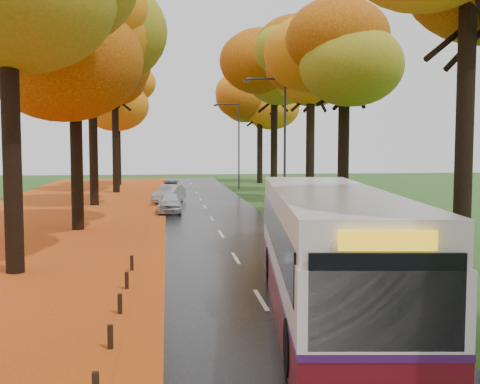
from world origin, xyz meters
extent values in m
cube|color=black|center=(0.00, 25.00, 0.02)|extent=(6.50, 90.00, 0.04)
cube|color=silver|center=(0.00, 25.00, 0.04)|extent=(0.12, 90.00, 0.01)
cube|color=#942D0D|center=(-9.00, 25.00, 0.01)|extent=(12.00, 90.00, 0.02)
cube|color=#D55B15|center=(-3.05, 25.00, 0.04)|extent=(0.90, 90.00, 0.01)
cylinder|color=black|center=(-7.50, 16.50, 4.58)|extent=(0.60, 0.60, 9.15)
cylinder|color=black|center=(-6.90, 26.50, 4.00)|extent=(0.60, 0.60, 8.00)
ellipsoid|color=orange|center=(-6.90, 26.50, 9.00)|extent=(9.20, 9.20, 7.18)
cylinder|color=black|center=(-7.50, 38.50, 4.29)|extent=(0.60, 0.60, 8.58)
ellipsoid|color=orange|center=(-7.50, 38.50, 9.65)|extent=(8.00, 8.00, 6.24)
cylinder|color=black|center=(-6.90, 49.50, 4.58)|extent=(0.60, 0.60, 9.15)
ellipsoid|color=orange|center=(-6.90, 49.50, 10.30)|extent=(9.20, 9.20, 7.18)
cylinder|color=black|center=(-7.50, 59.50, 4.00)|extent=(0.60, 0.60, 8.00)
ellipsoid|color=orange|center=(-7.50, 59.50, 9.00)|extent=(8.00, 8.00, 6.24)
cylinder|color=black|center=(7.50, 15.50, 4.61)|extent=(0.60, 0.60, 9.22)
cylinder|color=black|center=(6.90, 27.50, 4.10)|extent=(0.60, 0.60, 8.19)
ellipsoid|color=#BF800E|center=(6.90, 27.50, 9.22)|extent=(9.20, 9.20, 7.18)
cylinder|color=black|center=(7.50, 37.50, 4.35)|extent=(0.60, 0.60, 8.70)
ellipsoid|color=#BF800E|center=(7.50, 37.50, 9.79)|extent=(8.20, 8.20, 6.40)
cylinder|color=black|center=(6.90, 48.50, 4.61)|extent=(0.60, 0.60, 9.22)
ellipsoid|color=#BF800E|center=(6.90, 48.50, 10.37)|extent=(9.20, 9.20, 7.18)
cylinder|color=black|center=(7.50, 60.50, 4.10)|extent=(0.60, 0.60, 8.19)
ellipsoid|color=#BF800E|center=(7.50, 60.50, 9.22)|extent=(8.20, 8.20, 6.40)
cube|color=black|center=(-3.70, 8.60, 0.26)|extent=(0.11, 0.11, 0.52)
cube|color=black|center=(-3.70, 11.20, 0.26)|extent=(0.11, 0.11, 0.52)
cube|color=black|center=(-3.70, 13.80, 0.26)|extent=(0.11, 0.11, 0.52)
cube|color=black|center=(-3.70, 16.40, 0.26)|extent=(0.11, 0.11, 0.52)
cylinder|color=#333538|center=(4.20, 30.00, 4.00)|extent=(0.14, 0.14, 8.00)
cylinder|color=#333538|center=(3.10, 30.00, 7.90)|extent=(2.20, 0.11, 0.11)
cube|color=#333538|center=(2.00, 30.00, 7.78)|extent=(0.35, 0.18, 0.14)
cylinder|color=#333538|center=(4.20, 52.00, 4.00)|extent=(0.14, 0.14, 8.00)
cylinder|color=#333538|center=(3.10, 52.00, 7.90)|extent=(2.20, 0.11, 0.11)
cube|color=#333538|center=(2.00, 52.00, 7.78)|extent=(0.35, 0.18, 0.14)
cube|color=#5D0E17|center=(1.43, 10.44, 0.52)|extent=(4.06, 11.98, 0.96)
cube|color=silver|center=(1.43, 10.44, 1.69)|extent=(4.06, 11.98, 1.39)
cube|color=silver|center=(1.43, 10.44, 2.76)|extent=(3.98, 11.74, 0.75)
cube|color=#401751|center=(1.43, 10.44, 1.05)|extent=(4.08, 12.00, 0.13)
cube|color=black|center=(1.43, 10.44, 2.12)|extent=(3.98, 11.05, 0.91)
cube|color=black|center=(0.73, 4.64, 1.91)|extent=(2.34, 0.34, 1.49)
cube|color=yellow|center=(0.73, 4.64, 2.84)|extent=(1.46, 0.24, 0.30)
cylinder|color=black|center=(-0.25, 6.62, 0.57)|extent=(0.42, 1.10, 1.07)
cylinder|color=black|center=(2.16, 6.33, 0.57)|extent=(0.42, 1.10, 1.07)
cylinder|color=black|center=(0.65, 14.08, 0.57)|extent=(0.42, 1.10, 1.07)
cylinder|color=black|center=(3.06, 13.79, 0.57)|extent=(0.42, 1.10, 1.07)
imported|color=silver|center=(-2.35, 33.10, 0.66)|extent=(1.51, 3.64, 1.23)
imported|color=#999BA0|center=(-2.35, 39.25, 0.68)|extent=(2.51, 4.13, 1.28)
imported|color=black|center=(-2.21, 45.19, 0.61)|extent=(1.73, 3.98, 1.14)
camera|label=1|loc=(-2.50, -3.81, 4.27)|focal=45.00mm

